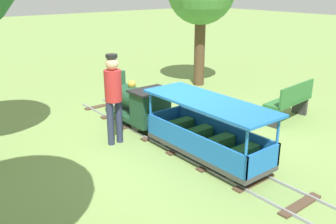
{
  "coord_description": "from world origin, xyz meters",
  "views": [
    {
      "loc": [
        -3.96,
        -4.8,
        2.74
      ],
      "look_at": [
        0.0,
        0.15,
        0.55
      ],
      "focal_mm": 39.81,
      "sensor_mm": 36.0,
      "label": 1
    }
  ],
  "objects_px": {
    "locomotive": "(139,104)",
    "conductor_person": "(113,92)",
    "park_bench": "(290,102)",
    "passenger_car": "(207,136)"
  },
  "relations": [
    {
      "from": "locomotive",
      "to": "passenger_car",
      "type": "bearing_deg",
      "value": -90.0
    },
    {
      "from": "passenger_car",
      "to": "park_bench",
      "type": "bearing_deg",
      "value": 5.16
    },
    {
      "from": "passenger_car",
      "to": "conductor_person",
      "type": "relative_size",
      "value": 1.45
    },
    {
      "from": "locomotive",
      "to": "conductor_person",
      "type": "height_order",
      "value": "conductor_person"
    },
    {
      "from": "locomotive",
      "to": "park_bench",
      "type": "height_order",
      "value": "locomotive"
    },
    {
      "from": "conductor_person",
      "to": "park_bench",
      "type": "relative_size",
      "value": 1.22
    },
    {
      "from": "passenger_car",
      "to": "park_bench",
      "type": "xyz_separation_m",
      "value": [
        2.63,
        0.24,
        -0.01
      ]
    },
    {
      "from": "passenger_car",
      "to": "conductor_person",
      "type": "xyz_separation_m",
      "value": [
        -0.82,
        1.5,
        0.53
      ]
    },
    {
      "from": "passenger_car",
      "to": "conductor_person",
      "type": "height_order",
      "value": "conductor_person"
    },
    {
      "from": "passenger_car",
      "to": "park_bench",
      "type": "distance_m",
      "value": 2.65
    }
  ]
}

